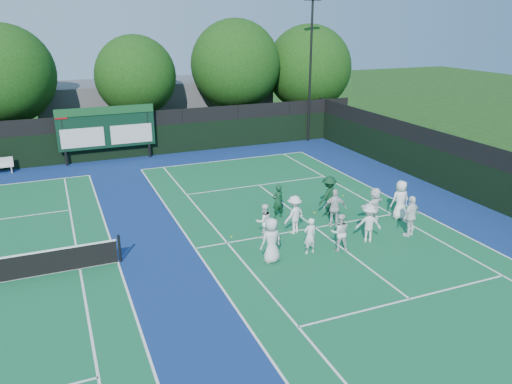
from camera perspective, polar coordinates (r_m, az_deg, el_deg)
name	(u,v)px	position (r m, az deg, el deg)	size (l,w,h in m)	color
ground	(327,237)	(21.41, 8.08, -5.06)	(120.00, 120.00, 0.00)	#173C10
court_apron	(182,251)	(20.17, -8.40, -6.67)	(34.00, 32.00, 0.01)	navy
near_court	(315,228)	(22.20, 6.78, -4.07)	(11.05, 23.85, 0.01)	#135D34
back_fence	(123,138)	(33.77, -14.97, 5.98)	(34.00, 0.08, 3.00)	black
divider_fence_right	(475,175)	(27.11, 23.78, 1.77)	(0.08, 32.00, 3.00)	black
scoreboard	(106,128)	(33.08, -16.73, 7.03)	(6.00, 0.21, 3.55)	black
clubhouse	(157,105)	(42.04, -11.20, 9.69)	(18.00, 6.00, 4.00)	#57575C
light_pole_right	(311,54)	(36.97, 6.29, 15.38)	(1.20, 0.30, 10.12)	black
bench	(0,165)	(33.25, -27.23, 2.74)	(1.50, 0.49, 0.93)	silver
tree_b	(7,77)	(36.51, -26.58, 11.67)	(6.39, 6.39, 8.53)	black
tree_c	(138,78)	(36.97, -13.37, 12.57)	(5.64, 5.64, 7.72)	black
tree_d	(237,67)	(38.85, -2.17, 14.09)	(6.72, 6.72, 8.78)	black
tree_e	(310,70)	(41.47, 6.17, 13.69)	(6.78, 6.78, 8.35)	black
tennis_ball_0	(277,230)	(21.75, 2.40, -4.39)	(0.07, 0.07, 0.07)	yellow
tennis_ball_1	(343,196)	(26.28, 9.92, -0.40)	(0.07, 0.07, 0.07)	yellow
tennis_ball_3	(232,237)	(21.12, -2.82, -5.14)	(0.07, 0.07, 0.07)	yellow
tennis_ball_4	(314,213)	(23.80, 6.70, -2.36)	(0.07, 0.07, 0.07)	yellow
tennis_ball_5	(371,236)	(21.69, 13.01, -4.97)	(0.07, 0.07, 0.07)	yellow
player_front_0	(271,240)	(18.75, 1.77, -5.55)	(0.87, 0.57, 1.78)	silver
player_front_1	(310,236)	(19.58, 6.19, -5.01)	(0.54, 0.36, 1.49)	white
player_front_2	(340,232)	(19.98, 9.55, -4.57)	(0.75, 0.59, 1.55)	white
player_front_3	(369,223)	(20.97, 12.76, -3.52)	(1.04, 0.60, 1.61)	silver
player_front_4	(411,216)	(21.93, 17.30, -2.65)	(1.05, 0.44, 1.79)	white
player_back_0	(264,221)	(20.80, 0.92, -3.35)	(0.74, 0.57, 1.51)	white
player_back_1	(294,215)	(21.29, 4.40, -2.60)	(1.09, 0.63, 1.68)	white
player_back_2	(335,208)	(22.15, 8.99, -1.83)	(1.02, 0.42, 1.74)	silver
player_back_3	(374,205)	(22.94, 13.37, -1.49)	(1.53, 0.49, 1.65)	white
player_back_4	(400,200)	(23.66, 16.17, -0.88)	(0.89, 0.58, 1.83)	white
coach_left	(278,201)	(22.91, 2.52, -1.08)	(0.58, 0.38, 1.59)	#103B20
coach_right	(329,196)	(23.42, 8.31, -0.43)	(1.21, 0.70, 1.88)	#0E361D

